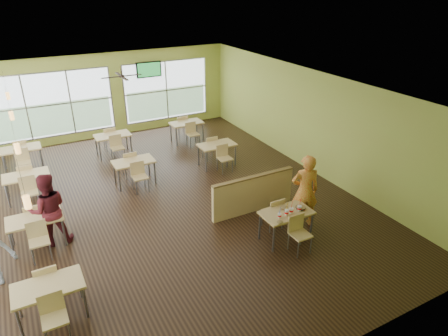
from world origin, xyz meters
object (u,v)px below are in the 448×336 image
at_px(half_wall_divider, 253,194).
at_px(food_basket, 301,208).
at_px(main_table, 286,216).
at_px(man_plaid, 305,191).

height_order(half_wall_divider, food_basket, half_wall_divider).
height_order(main_table, food_basket, main_table).
relative_size(main_table, half_wall_divider, 0.63).
relative_size(half_wall_divider, food_basket, 9.67).
bearing_deg(half_wall_divider, food_basket, -76.19).
bearing_deg(man_plaid, main_table, 42.63).
bearing_deg(main_table, half_wall_divider, 90.00).
bearing_deg(main_table, food_basket, -7.23).
bearing_deg(man_plaid, half_wall_divider, -36.14).
relative_size(main_table, food_basket, 6.12).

